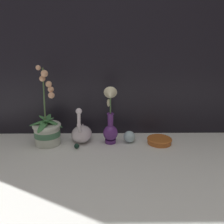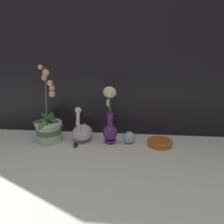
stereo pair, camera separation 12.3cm
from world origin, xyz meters
name	(u,v)px [view 1 (the left image)]	position (x,y,z in m)	size (l,w,h in m)	color
ground_plane	(106,151)	(0.00, 0.00, 0.00)	(2.80, 2.80, 0.00)	silver
window_backdrop	(106,34)	(0.00, 0.27, 0.60)	(2.80, 0.03, 1.20)	black
orchid_potted_plant	(47,129)	(-0.33, 0.10, 0.09)	(0.19, 0.22, 0.44)	beige
swan_figurine	(82,133)	(-0.14, 0.13, 0.05)	(0.12, 0.20, 0.22)	white
blue_vase	(110,123)	(0.02, 0.10, 0.12)	(0.08, 0.12, 0.33)	#602D7F
glass_sphere	(129,137)	(0.13, 0.11, 0.03)	(0.07, 0.07, 0.07)	silver
amber_dish	(159,140)	(0.30, 0.09, 0.02)	(0.14, 0.14, 0.03)	#C66628
glass_bauble	(77,146)	(-0.16, 0.03, 0.01)	(0.03, 0.03, 0.03)	#142D23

